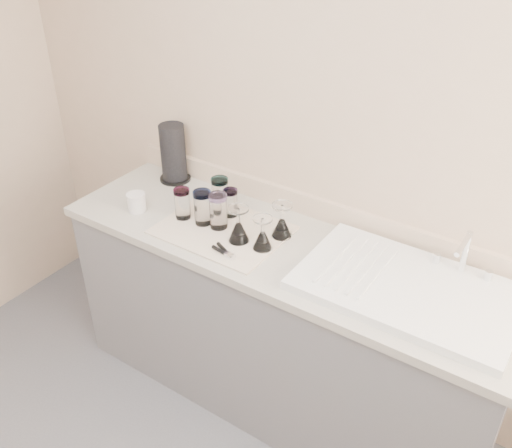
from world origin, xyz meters
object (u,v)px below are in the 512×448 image
Objects in this scene: sink_unit at (408,288)px; tumbler_blue at (203,207)px; goblet_back_right at (282,225)px; tumbler_purple at (230,202)px; tumbler_cyan at (220,194)px; can_opener at (224,252)px; paper_towel_roll at (173,154)px; tumbler_lavender at (218,211)px; tumbler_magenta at (182,203)px; goblet_front_right at (262,238)px; goblet_front_left at (239,230)px; white_mug at (136,202)px.

tumbler_blue is at bearing -176.61° from sink_unit.
tumbler_purple is at bearing 176.72° from goblet_back_right.
tumbler_blue reaches higher than tumbler_cyan.
tumbler_blue is at bearing -85.80° from tumbler_cyan.
goblet_back_right is (0.28, -0.02, -0.01)m from tumbler_purple.
paper_towel_roll is (-0.61, 0.40, 0.13)m from can_opener.
sink_unit is 5.02× the size of tumbler_lavender.
tumbler_magenta is 0.36m from can_opener.
tumbler_lavender is 0.55× the size of paper_towel_roll.
goblet_front_right is at bearing -98.45° from goblet_back_right.
goblet_front_left is at bearing 93.49° from can_opener.
sink_unit is at bearing -4.36° from tumbler_purple.
tumbler_lavender is (0.18, 0.03, 0.01)m from tumbler_magenta.
goblet_front_left is 1.09× the size of goblet_front_right.
paper_towel_roll is (-0.47, 0.25, 0.05)m from tumbler_lavender.
sink_unit is at bearing -8.63° from paper_towel_roll.
paper_towel_roll is (-0.73, 0.15, 0.08)m from goblet_back_right.
sink_unit reaches higher than tumbler_blue.
can_opener is at bearing -131.46° from goblet_front_right.
sink_unit is 0.96m from tumbler_cyan.
tumbler_lavender is 1.26× the size of white_mug.
can_opener is (0.01, -0.11, -0.05)m from goblet_front_left.
goblet_front_left is (0.32, -0.01, -0.02)m from tumbler_magenta.
tumbler_lavender reaches higher than goblet_back_right.
can_opener is at bearing -33.16° from paper_towel_roll.
tumbler_lavender is (0.01, -0.11, 0.02)m from tumbler_purple.
paper_towel_roll is (-1.33, 0.20, 0.13)m from sink_unit.
sink_unit reaches higher than tumbler_magenta.
white_mug is (-0.68, -0.18, -0.02)m from goblet_back_right.
tumbler_blue is at bearing 12.86° from white_mug.
tumbler_blue reaches higher than can_opener.
goblet_front_left is 0.67m from paper_towel_roll.
tumbler_cyan reaches higher than tumbler_magenta.
goblet_front_right is (0.33, -0.02, -0.03)m from tumbler_blue.
sink_unit is at bearing 3.39° from tumbler_blue.
goblet_front_left reaches higher than tumbler_purple.
tumbler_blue reaches higher than white_mug.
goblet_front_left is (0.15, -0.15, -0.01)m from tumbler_purple.
goblet_front_right is 0.50× the size of paper_towel_roll.
goblet_front_right is at bearing 4.57° from goblet_front_left.
goblet_front_right is at bearing -0.44° from tumbler_magenta.
goblet_back_right is at bearing -11.61° from paper_towel_roll.
white_mug is (-0.33, -0.22, -0.04)m from tumbler_cyan.
goblet_front_left is at bearing -173.59° from sink_unit.
tumbler_magenta is at bearing -165.17° from goblet_back_right.
tumbler_cyan is 1.23× the size of white_mug.
goblet_front_left is at bearing -25.26° from paper_towel_roll.
tumbler_blue is (-0.06, -0.12, 0.01)m from tumbler_purple.
tumbler_purple is 0.21m from goblet_front_left.
tumbler_cyan is 0.99× the size of tumbler_blue.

